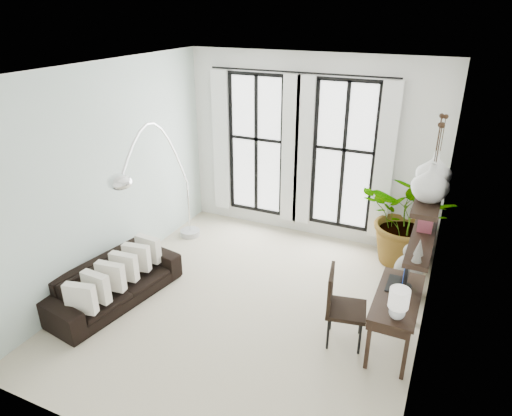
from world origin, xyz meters
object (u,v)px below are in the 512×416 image
Objects in this scene: sofa at (114,283)px; buddha at (408,273)px; desk_chair at (339,302)px; arc_lamp at (156,155)px; desk at (397,301)px; plant at (410,219)px.

buddha is (3.75, 1.88, 0.05)m from sofa.
arc_lamp is (-3.00, 0.63, 1.29)m from desk_chair.
desk reaches higher than buddha.
desk_chair is (-0.51, -2.31, -0.23)m from plant.
desk is at bearing 3.00° from desk_chair.
plant is at bearing 98.83° from buddha.
sofa is 1.64× the size of desk.
desk is 1.21× the size of desk_chair.
desk_chair is at bearing -72.12° from sofa.
arc_lamp reaches higher than plant.
arc_lamp is 4.03m from buddha.
plant is (3.61, 2.78, 0.51)m from sofa.
desk is 1.49× the size of buddha.
plant is 1.32× the size of desk.
buddha is at bearing 12.12° from arc_lamp.
buddha is (0.14, -0.90, -0.46)m from plant.
plant is at bearing 66.79° from desk_chair.
desk_chair is at bearing -11.79° from arc_lamp.
arc_lamp reaches higher than sofa.
desk is (0.13, -2.15, -0.11)m from plant.
buddha is (0.65, 1.41, -0.23)m from desk_chair.
desk is 0.67m from desk_chair.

